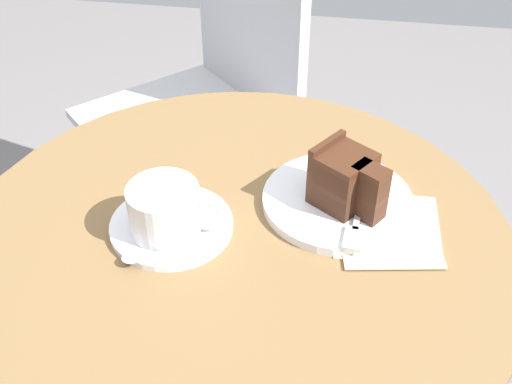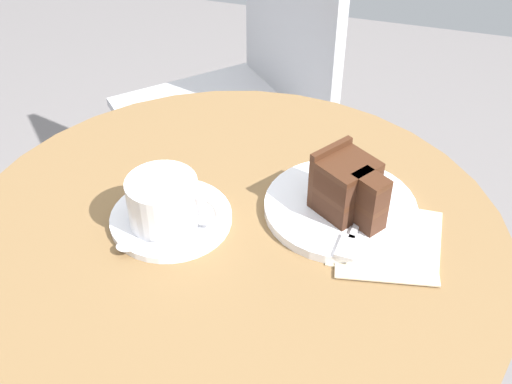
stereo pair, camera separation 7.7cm
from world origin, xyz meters
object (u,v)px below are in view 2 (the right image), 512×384
object	(u,v)px
cafe_chair	(254,75)
napkin	(386,242)
coffee_cup	(165,201)
cake_plate	(340,208)
saucer	(170,220)
cake_slice	(348,187)
fork	(356,227)
teaspoon	(149,245)

from	to	relation	value
cafe_chair	napkin	bearing A→B (deg)	-14.89
coffee_cup	cake_plate	distance (m)	0.22
saucer	cake_slice	size ratio (longest dim) A/B	1.50
cake_slice	fork	size ratio (longest dim) A/B	0.63
saucer	teaspoon	distance (m)	0.05
coffee_cup	teaspoon	bearing A→B (deg)	-93.31
napkin	cake_slice	bearing A→B (deg)	150.18
coffee_cup	fork	bearing A→B (deg)	11.88
cafe_chair	fork	bearing A→B (deg)	-17.62
cake_slice	cafe_chair	distance (m)	0.66
fork	teaspoon	bearing A→B (deg)	-62.35
coffee_cup	napkin	xyz separation A→B (m)	(0.26, 0.05, -0.04)
teaspoon	cafe_chair	size ratio (longest dim) A/B	0.11
coffee_cup	cafe_chair	bearing A→B (deg)	97.17
coffee_cup	fork	size ratio (longest dim) A/B	0.73
cake_plate	teaspoon	bearing A→B (deg)	-145.91
fork	cake_plate	bearing A→B (deg)	-142.94
cake_plate	napkin	bearing A→B (deg)	-33.36
napkin	cafe_chair	bearing A→B (deg)	119.65
saucer	cake_plate	distance (m)	0.21
teaspoon	fork	world-z (taller)	fork
cake_slice	cake_plate	bearing A→B (deg)	128.31
coffee_cup	teaspoon	distance (m)	0.06
fork	cake_slice	bearing A→B (deg)	-145.08
saucer	coffee_cup	world-z (taller)	coffee_cup
teaspoon	napkin	world-z (taller)	teaspoon
cake_plate	fork	distance (m)	0.05
saucer	cake_slice	xyz separation A→B (m)	(0.20, 0.07, 0.04)
saucer	cake_plate	bearing A→B (deg)	22.36
teaspoon	cake_plate	xyz separation A→B (m)	(0.20, 0.13, -0.01)
fork	napkin	world-z (taller)	fork
saucer	coffee_cup	distance (m)	0.04
teaspoon	cake_plate	world-z (taller)	teaspoon
cake_plate	napkin	world-z (taller)	cake_plate
cafe_chair	coffee_cup	bearing A→B (deg)	-37.36
coffee_cup	cake_plate	size ratio (longest dim) A/B	0.60
napkin	teaspoon	bearing A→B (deg)	-160.33
coffee_cup	fork	world-z (taller)	coffee_cup
saucer	coffee_cup	size ratio (longest dim) A/B	1.30
saucer	fork	xyz separation A→B (m)	(0.22, 0.04, 0.01)
saucer	cafe_chair	bearing A→B (deg)	97.32
saucer	coffee_cup	xyz separation A→B (m)	(-0.00, -0.01, 0.04)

